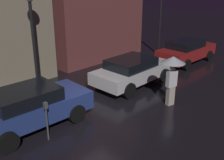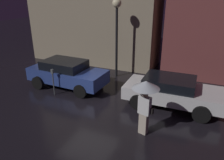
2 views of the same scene
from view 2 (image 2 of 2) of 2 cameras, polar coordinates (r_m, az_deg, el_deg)
The scene contains 6 objects.
ground_plane at distance 10.36m, azimuth -6.47°, elevation -6.27°, with size 60.00×60.00×0.00m, color black.
parked_car_blue at distance 12.09m, azimuth -11.69°, elevation 1.80°, with size 4.34×1.98×1.49m.
parked_car_white at distance 10.21m, azimuth 15.30°, elevation -2.73°, with size 4.29×2.06×1.36m.
pedestrian_with_umbrella at distance 7.65m, azimuth 8.71°, elevation -3.70°, with size 0.97×0.97×2.10m.
parking_meter at distance 11.25m, azimuth -15.14°, elevation 0.17°, with size 0.12×0.10×1.37m.
street_lamp_near at distance 12.78m, azimuth 1.26°, elevation 15.70°, with size 0.52×0.52×4.57m.
Camera 2 is at (4.70, -7.82, 4.90)m, focal length 35.00 mm.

